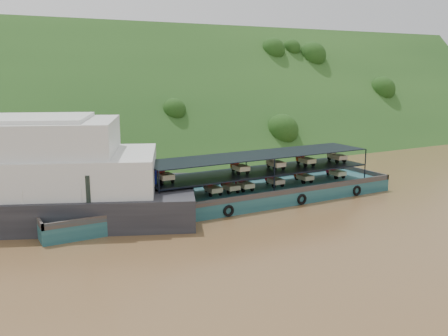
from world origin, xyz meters
TOP-DOWN VIEW (x-y plane):
  - ground at (0.00, 0.00)m, footprint 160.00×160.00m
  - hillside at (0.00, 36.00)m, footprint 140.00×39.60m
  - cargo_barge at (-3.48, 1.25)m, footprint 35.00×7.18m

SIDE VIEW (x-z plane):
  - ground at x=0.00m, z-range 0.00..0.00m
  - hillside at x=0.00m, z-range -19.80..19.80m
  - cargo_barge at x=-3.48m, z-range -1.19..3.53m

